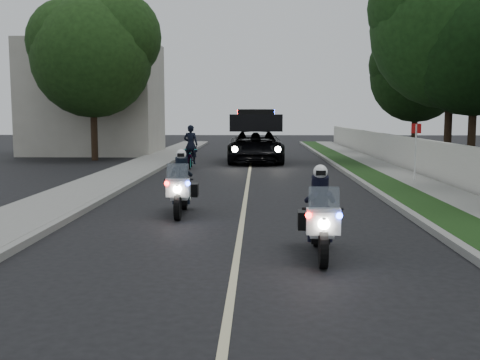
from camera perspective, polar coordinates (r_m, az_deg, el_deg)
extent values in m
plane|color=black|center=(10.29, -0.29, -7.48)|extent=(120.00, 120.00, 0.00)
cube|color=gray|center=(20.47, 12.30, -0.38)|extent=(0.20, 60.00, 0.15)
cube|color=#193814|center=(20.61, 14.21, -0.38)|extent=(1.20, 60.00, 0.16)
cube|color=gray|center=(20.93, 17.69, -0.39)|extent=(1.40, 60.00, 0.16)
cube|color=beige|center=(21.16, 20.36, 1.42)|extent=(0.22, 60.00, 1.50)
cube|color=gray|center=(20.61, -10.72, -0.30)|extent=(0.20, 60.00, 0.15)
cube|color=gray|center=(20.88, -13.67, -0.28)|extent=(2.00, 60.00, 0.16)
cube|color=#A8A396|center=(37.46, -14.41, 7.90)|extent=(8.00, 6.00, 7.00)
cube|color=#BFB78C|center=(20.14, 0.75, -0.55)|extent=(0.12, 50.00, 0.01)
imported|color=black|center=(29.96, 1.57, 1.78)|extent=(2.90, 6.12, 2.96)
imported|color=black|center=(26.76, -4.93, 1.19)|extent=(0.72, 1.81, 0.93)
imported|color=black|center=(26.76, -4.93, 1.19)|extent=(0.71, 0.52, 1.82)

